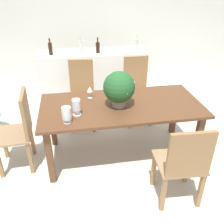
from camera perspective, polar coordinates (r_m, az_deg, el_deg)
name	(u,v)px	position (r m, az deg, el deg)	size (l,w,h in m)	color
ground_plane	(122,157)	(3.40, 2.22, -10.36)	(7.04, 7.04, 0.00)	silver
back_wall	(96,23)	(5.26, -3.63, 19.76)	(6.40, 0.10, 2.60)	silver
dining_table	(121,111)	(3.09, 2.12, 0.33)	(1.99, 0.94, 0.76)	brown
chair_head_end	(20,127)	(3.17, -20.49, -3.35)	(0.45, 0.48, 1.00)	olive
chair_near_right	(183,163)	(2.58, 16.19, -11.18)	(0.49, 0.46, 0.97)	olive
chair_far_left	(82,91)	(3.92, -6.97, 4.86)	(0.45, 0.51, 1.04)	olive
chair_far_right	(136,87)	(4.04, 5.68, 5.85)	(0.43, 0.47, 1.05)	olive
flower_centerpiece	(119,88)	(2.90, 1.65, 5.60)	(0.39, 0.38, 0.44)	gray
crystal_vase_left	(67,114)	(2.67, -10.47, -0.43)	(0.10, 0.10, 0.19)	silver
crystal_vase_center_near	(76,106)	(2.79, -8.23, 1.42)	(0.10, 0.10, 0.20)	silver
wine_glass	(90,89)	(3.18, -5.17, 5.21)	(0.08, 0.08, 0.16)	silver
kitchen_counter	(93,78)	(4.63, -4.44, 7.92)	(1.90, 0.56, 0.97)	white
wine_bottle_green	(81,45)	(4.54, -7.28, 15.11)	(0.06, 0.06, 0.26)	#B2BFB7
wine_bottle_amber	(136,44)	(4.61, 5.64, 15.40)	(0.07, 0.07, 0.26)	#B2BFB7
wine_bottle_tall	(98,47)	(4.38, -3.30, 14.70)	(0.07, 0.07, 0.26)	black
wine_bottle_clear	(50,48)	(4.38, -14.06, 14.07)	(0.06, 0.06, 0.28)	black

